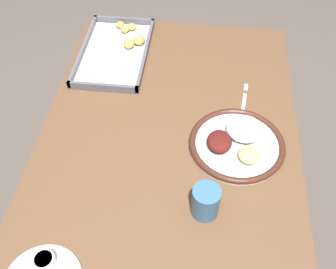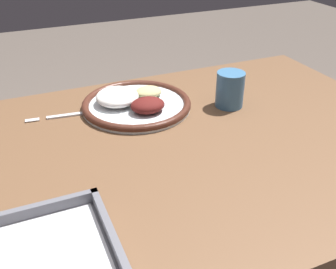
# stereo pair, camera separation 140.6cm
# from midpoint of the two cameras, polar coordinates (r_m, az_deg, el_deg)

# --- Properties ---
(dining_table) EXTENTS (1.27, 0.81, 0.76)m
(dining_table) POSITION_cam_midpoint_polar(r_m,az_deg,el_deg) (0.91, -30.54, -42.40)
(dining_table) COLOR brown
(dining_table) RESTS_ON ground_plane
(dinner_plate) EXTENTS (0.29, 0.29, 0.05)m
(dinner_plate) POSITION_cam_midpoint_polar(r_m,az_deg,el_deg) (0.90, -31.96, -26.73)
(dinner_plate) COLOR silver
(dinner_plate) RESTS_ON dining_table
(fork) EXTENTS (0.20, 0.04, 0.00)m
(fork) POSITION_cam_midpoint_polar(r_m,az_deg,el_deg) (0.98, -42.50, -26.58)
(fork) COLOR silver
(fork) RESTS_ON dining_table
(drinking_cup) EXTENTS (0.07, 0.07, 0.10)m
(drinking_cup) POSITION_cam_midpoint_polar(r_m,az_deg,el_deg) (0.79, -14.43, -27.92)
(drinking_cup) COLOR #38668E
(drinking_cup) RESTS_ON dining_table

